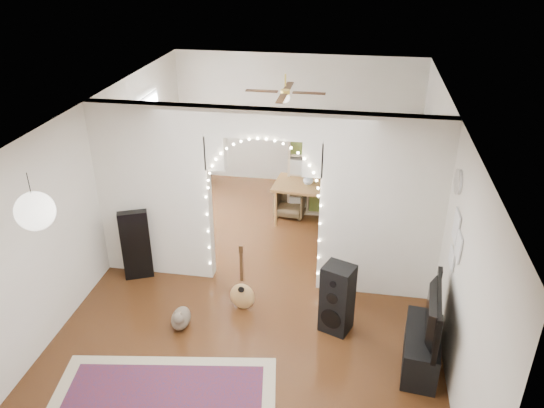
% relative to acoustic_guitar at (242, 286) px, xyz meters
% --- Properties ---
extents(floor, '(7.50, 7.50, 0.00)m').
position_rel_acoustic_guitar_xyz_m(floor, '(0.18, 0.77, -0.38)').
color(floor, black).
rests_on(floor, ground).
extents(ceiling, '(5.00, 7.50, 0.02)m').
position_rel_acoustic_guitar_xyz_m(ceiling, '(0.18, 0.77, 2.32)').
color(ceiling, white).
rests_on(ceiling, wall_back).
extents(wall_back, '(5.00, 0.02, 2.70)m').
position_rel_acoustic_guitar_xyz_m(wall_back, '(0.18, 4.52, 0.97)').
color(wall_back, silver).
rests_on(wall_back, floor).
extents(wall_front, '(5.00, 0.02, 2.70)m').
position_rel_acoustic_guitar_xyz_m(wall_front, '(0.18, -2.98, 0.97)').
color(wall_front, silver).
rests_on(wall_front, floor).
extents(wall_left, '(0.02, 7.50, 2.70)m').
position_rel_acoustic_guitar_xyz_m(wall_left, '(-2.32, 0.77, 0.97)').
color(wall_left, silver).
rests_on(wall_left, floor).
extents(wall_right, '(0.02, 7.50, 2.70)m').
position_rel_acoustic_guitar_xyz_m(wall_right, '(2.68, 0.77, 0.97)').
color(wall_right, silver).
rests_on(wall_right, floor).
extents(divider_wall, '(5.00, 0.20, 2.70)m').
position_rel_acoustic_guitar_xyz_m(divider_wall, '(0.18, 0.77, 1.04)').
color(divider_wall, silver).
rests_on(divider_wall, floor).
extents(fairy_lights, '(1.64, 0.04, 1.60)m').
position_rel_acoustic_guitar_xyz_m(fairy_lights, '(0.18, 0.64, 1.17)').
color(fairy_lights, '#FFEABF').
rests_on(fairy_lights, divider_wall).
extents(window, '(0.04, 1.20, 1.40)m').
position_rel_acoustic_guitar_xyz_m(window, '(-2.29, 2.57, 1.12)').
color(window, white).
rests_on(window, wall_left).
extents(wall_clock, '(0.03, 0.31, 0.31)m').
position_rel_acoustic_guitar_xyz_m(wall_clock, '(2.66, 0.17, 1.72)').
color(wall_clock, white).
rests_on(wall_clock, wall_right).
extents(picture_frames, '(0.02, 0.50, 0.70)m').
position_rel_acoustic_guitar_xyz_m(picture_frames, '(2.66, -0.23, 1.12)').
color(picture_frames, white).
rests_on(picture_frames, wall_right).
extents(paper_lantern, '(0.40, 0.40, 0.40)m').
position_rel_acoustic_guitar_xyz_m(paper_lantern, '(-1.72, -1.63, 1.87)').
color(paper_lantern, white).
rests_on(paper_lantern, ceiling).
extents(ceiling_fan, '(1.10, 1.10, 0.30)m').
position_rel_acoustic_guitar_xyz_m(ceiling_fan, '(0.18, 2.77, 2.02)').
color(ceiling_fan, gold).
rests_on(ceiling_fan, ceiling).
extents(guitar_case, '(0.45, 0.30, 1.12)m').
position_rel_acoustic_guitar_xyz_m(guitar_case, '(-1.75, 0.52, 0.18)').
color(guitar_case, black).
rests_on(guitar_case, floor).
extents(acoustic_guitar, '(0.36, 0.14, 0.88)m').
position_rel_acoustic_guitar_xyz_m(acoustic_guitar, '(0.00, 0.00, 0.00)').
color(acoustic_guitar, tan).
rests_on(acoustic_guitar, floor).
extents(tabby_cat, '(0.32, 0.58, 0.38)m').
position_rel_acoustic_guitar_xyz_m(tabby_cat, '(-0.73, -0.54, -0.23)').
color(tabby_cat, brown).
rests_on(tabby_cat, floor).
extents(floor_speaker, '(0.48, 0.44, 0.98)m').
position_rel_acoustic_guitar_xyz_m(floor_speaker, '(1.32, -0.21, 0.11)').
color(floor_speaker, black).
rests_on(floor_speaker, floor).
extents(media_console, '(0.51, 1.04, 0.50)m').
position_rel_acoustic_guitar_xyz_m(media_console, '(2.38, -0.72, -0.13)').
color(media_console, black).
rests_on(media_console, floor).
extents(tv, '(0.26, 1.08, 0.62)m').
position_rel_acoustic_guitar_xyz_m(tv, '(2.38, -0.72, 0.43)').
color(tv, black).
rests_on(tv, media_console).
extents(bookcase, '(1.56, 0.52, 1.57)m').
position_rel_acoustic_guitar_xyz_m(bookcase, '(0.97, 3.19, 0.40)').
color(bookcase, beige).
rests_on(bookcase, floor).
extents(dining_table, '(1.26, 0.90, 0.76)m').
position_rel_acoustic_guitar_xyz_m(dining_table, '(0.62, 2.73, 0.30)').
color(dining_table, brown).
rests_on(dining_table, floor).
extents(flower_vase, '(0.20, 0.20, 0.19)m').
position_rel_acoustic_guitar_xyz_m(flower_vase, '(0.62, 2.73, 0.47)').
color(flower_vase, silver).
rests_on(flower_vase, dining_table).
extents(dining_chair_left, '(0.60, 0.62, 0.51)m').
position_rel_acoustic_guitar_xyz_m(dining_chair_left, '(0.28, 2.94, -0.13)').
color(dining_chair_left, '#473923').
rests_on(dining_chair_left, floor).
extents(dining_chair_right, '(0.59, 0.60, 0.50)m').
position_rel_acoustic_guitar_xyz_m(dining_chair_right, '(1.48, 1.45, -0.13)').
color(dining_chair_right, '#473923').
rests_on(dining_chair_right, floor).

